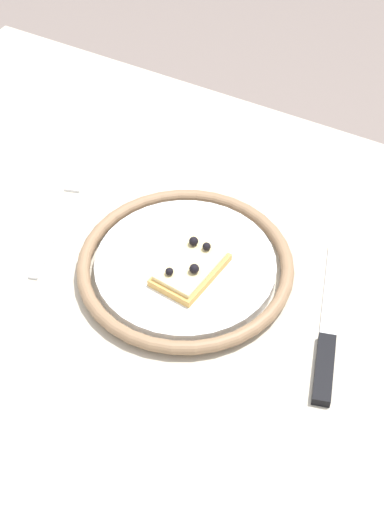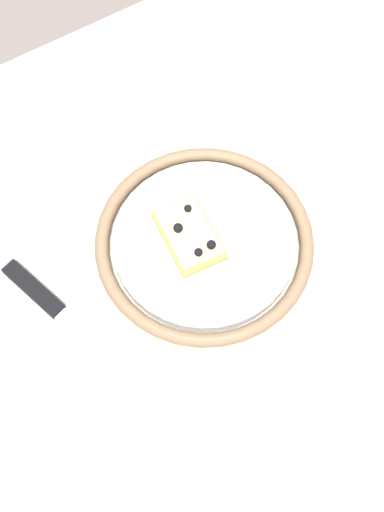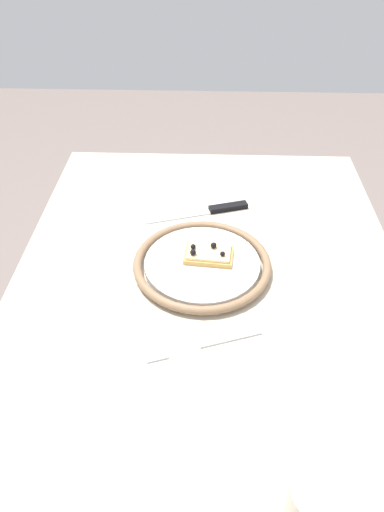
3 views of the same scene
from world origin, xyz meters
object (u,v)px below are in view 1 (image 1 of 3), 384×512
Objects in this scene: pizza_slice_near at (191,267)px; fork at (58,222)px; plate at (185,265)px; knife at (326,346)px; dining_table at (145,307)px.

pizza_slice_near is 0.51× the size of fork.
knife is at bearing -7.18° from plate.
knife reaches higher than dining_table.
pizza_slice_near reaches higher than plate.
plate is 0.02m from pizza_slice_near.
dining_table is at bearing -177.98° from pizza_slice_near.
fork is at bearing 177.13° from dining_table.
pizza_slice_near is at bearing 175.34° from knife.
knife is 1.20× the size of fork.
dining_table is 0.14m from pizza_slice_near.
plate is at bearing 144.35° from pizza_slice_near.
fork is (-0.14, 0.01, 0.09)m from dining_table.
plate is 1.15× the size of knife.
knife is (0.20, -0.02, -0.01)m from plate.
dining_table is 5.38× the size of fork.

